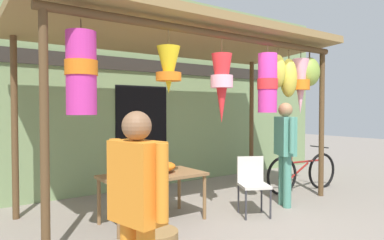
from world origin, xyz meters
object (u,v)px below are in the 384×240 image
(display_table, at_px, (153,178))
(flower_heap_on_table, at_px, (154,167))
(vendor_in_orange, at_px, (137,202))
(customer_foreground, at_px, (285,145))
(folding_chair, at_px, (252,180))
(parked_bicycle, at_px, (302,172))

(display_table, height_order, flower_heap_on_table, flower_heap_on_table)
(vendor_in_orange, distance_m, customer_foreground, 3.64)
(folding_chair, distance_m, parked_bicycle, 1.92)
(vendor_in_orange, bearing_deg, parked_bicycle, 23.59)
(folding_chair, xyz_separation_m, vendor_in_orange, (-2.60, -1.44, 0.39))
(parked_bicycle, bearing_deg, vendor_in_orange, -156.41)
(display_table, height_order, customer_foreground, customer_foreground)
(parked_bicycle, height_order, vendor_in_orange, vendor_in_orange)
(folding_chair, height_order, vendor_in_orange, vendor_in_orange)
(display_table, height_order, vendor_in_orange, vendor_in_orange)
(display_table, xyz_separation_m, customer_foreground, (2.09, -0.54, 0.38))
(folding_chair, bearing_deg, display_table, 157.92)
(folding_chair, xyz_separation_m, parked_bicycle, (1.85, 0.50, -0.16))
(display_table, xyz_separation_m, flower_heap_on_table, (0.03, 0.02, 0.15))
(display_table, xyz_separation_m, parked_bicycle, (3.20, -0.05, -0.25))
(display_table, bearing_deg, folding_chair, -22.08)
(flower_heap_on_table, height_order, folding_chair, folding_chair)
(vendor_in_orange, bearing_deg, flower_heap_on_table, 57.74)
(flower_heap_on_table, xyz_separation_m, parked_bicycle, (3.18, -0.07, -0.40))
(display_table, distance_m, vendor_in_orange, 2.36)
(display_table, relative_size, vendor_in_orange, 0.91)
(display_table, relative_size, customer_foreground, 0.84)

